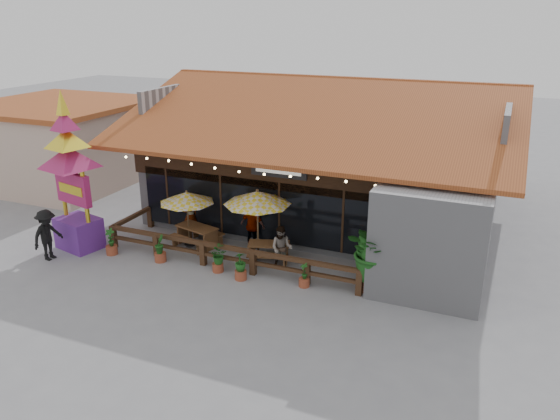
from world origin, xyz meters
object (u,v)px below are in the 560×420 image
at_px(umbrella_right, 257,198).
at_px(tropical_plant, 373,252).
at_px(umbrella_left, 187,198).
at_px(picnic_table_right, 269,249).
at_px(pedestrian, 47,235).
at_px(thai_sign_tower, 70,162).
at_px(picnic_table_left, 197,233).

height_order(umbrella_right, tropical_plant, umbrella_right).
xyz_separation_m(umbrella_left, tropical_plant, (7.52, -0.92, -0.57)).
distance_m(picnic_table_right, tropical_plant, 4.22).
height_order(tropical_plant, pedestrian, tropical_plant).
bearing_deg(pedestrian, umbrella_left, -49.69).
xyz_separation_m(umbrella_right, pedestrian, (-7.03, -3.21, -1.35)).
xyz_separation_m(picnic_table_right, pedestrian, (-7.57, -2.99, 0.48)).
bearing_deg(umbrella_left, thai_sign_tower, -154.43).
relative_size(umbrella_left, umbrella_right, 0.80).
height_order(picnic_table_left, picnic_table_right, picnic_table_left).
bearing_deg(umbrella_left, pedestrian, -142.77).
height_order(picnic_table_right, pedestrian, pedestrian).
height_order(umbrella_right, thai_sign_tower, thai_sign_tower).
bearing_deg(tropical_plant, picnic_table_right, 168.82).
bearing_deg(tropical_plant, pedestrian, -169.32).
distance_m(umbrella_left, tropical_plant, 7.60).
height_order(picnic_table_right, tropical_plant, tropical_plant).
bearing_deg(tropical_plant, thai_sign_tower, -175.43).
xyz_separation_m(picnic_table_right, thai_sign_tower, (-7.29, -1.70, 2.97)).
bearing_deg(umbrella_right, thai_sign_tower, -164.03).
xyz_separation_m(umbrella_right, tropical_plant, (4.58, -1.03, -0.90)).
bearing_deg(umbrella_left, tropical_plant, -6.96).
distance_m(thai_sign_tower, tropical_plant, 11.55).
relative_size(umbrella_left, picnic_table_right, 1.41).
height_order(thai_sign_tower, pedestrian, thai_sign_tower).
bearing_deg(thai_sign_tower, umbrella_left, 25.57).
relative_size(picnic_table_right, pedestrian, 0.94).
distance_m(umbrella_left, picnic_table_left, 1.48).
xyz_separation_m(umbrella_left, picnic_table_left, (0.31, 0.11, -1.45)).
xyz_separation_m(umbrella_left, pedestrian, (-4.09, -3.11, -1.02)).
relative_size(thai_sign_tower, pedestrian, 3.38).
bearing_deg(picnic_table_left, thai_sign_tower, -154.82).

